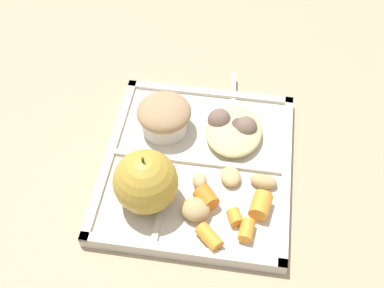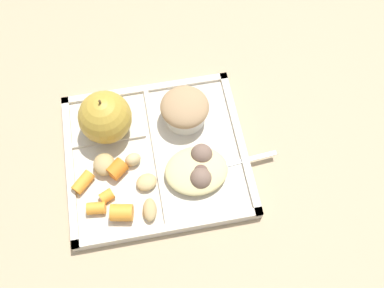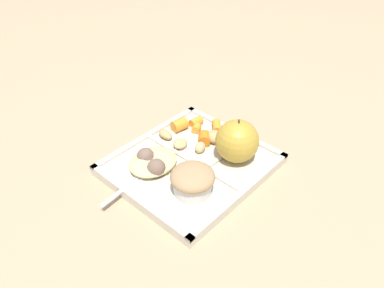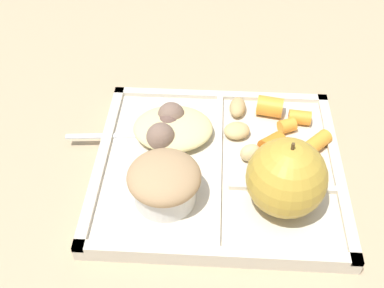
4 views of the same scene
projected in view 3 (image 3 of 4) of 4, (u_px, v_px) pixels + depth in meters
name	position (u px, v px, depth m)	size (l,w,h in m)	color
ground	(191.00, 168.00, 0.80)	(6.00, 6.00, 0.00)	tan
lunch_tray	(191.00, 165.00, 0.79)	(0.30, 0.28, 0.02)	beige
green_apple	(237.00, 141.00, 0.77)	(0.09, 0.09, 0.10)	#B79333
bran_muffin	(193.00, 180.00, 0.70)	(0.08, 0.08, 0.06)	silver
carrot_slice_small	(196.00, 128.00, 0.87)	(0.02, 0.02, 0.02)	orange
carrot_slice_large	(204.00, 138.00, 0.83)	(0.03, 0.03, 0.03)	orange
carrot_slice_near_corner	(196.00, 122.00, 0.89)	(0.02, 0.02, 0.03)	orange
carrot_slice_edge	(217.00, 126.00, 0.87)	(0.02, 0.02, 0.04)	orange
carrot_slice_back	(179.00, 125.00, 0.87)	(0.03, 0.03, 0.03)	orange
potato_chunk_large	(214.00, 137.00, 0.84)	(0.04, 0.04, 0.03)	tan
potato_chunk_browned	(180.00, 144.00, 0.82)	(0.03, 0.03, 0.02)	tan
potato_chunk_golden	(200.00, 147.00, 0.81)	(0.03, 0.02, 0.02)	tan
potato_chunk_wedge	(165.00, 135.00, 0.85)	(0.04, 0.02, 0.02)	tan
egg_noodle_pile	(153.00, 162.00, 0.77)	(0.10, 0.09, 0.02)	#D6C684
meatball_back	(146.00, 156.00, 0.78)	(0.04, 0.04, 0.04)	#755B4C
meatball_center	(156.00, 168.00, 0.75)	(0.04, 0.04, 0.04)	#755B4C
meatball_front	(148.00, 160.00, 0.77)	(0.03, 0.03, 0.03)	brown
plastic_fork	(137.00, 179.00, 0.75)	(0.15, 0.03, 0.00)	silver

